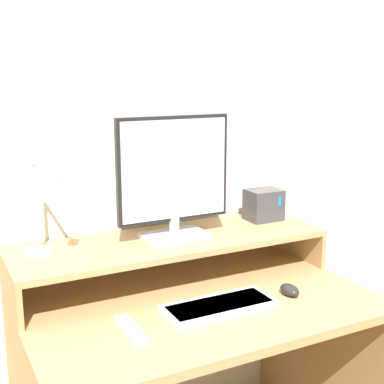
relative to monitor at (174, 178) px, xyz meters
name	(u,v)px	position (x,y,z in m)	size (l,w,h in m)	color
wall_back	(146,123)	(-0.01, 0.22, 0.17)	(6.00, 0.05, 2.50)	beige
desk	(196,356)	(-0.01, -0.19, -0.58)	(1.12, 0.74, 0.71)	tan
monitor_shelf	(171,244)	(-0.01, 0.01, -0.24)	(1.12, 0.35, 0.15)	tan
monitor	(174,178)	(0.00, 0.00, 0.00)	(0.41, 0.14, 0.43)	#BCBCC1
desk_lamp	(44,216)	(-0.45, 0.00, -0.08)	(0.10, 0.22, 0.30)	silver
router_dock	(264,205)	(0.42, 0.06, -0.16)	(0.13, 0.11, 0.12)	#3D3D42
keyboard	(219,306)	(0.02, -0.29, -0.36)	(0.36, 0.15, 0.02)	white
mouse	(290,290)	(0.28, -0.31, -0.35)	(0.05, 0.08, 0.04)	black
remote_control	(131,330)	(-0.29, -0.31, -0.36)	(0.04, 0.18, 0.02)	white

